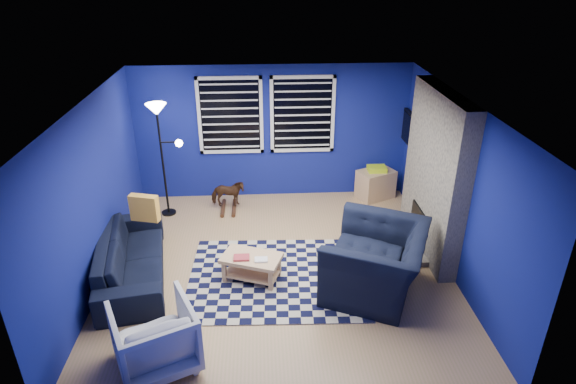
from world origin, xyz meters
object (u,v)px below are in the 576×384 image
object	(u,v)px
sofa	(131,257)
rocking_horse	(228,194)
cabinet	(376,184)
armchair_bent	(155,337)
coffee_table	(251,263)
tv	(412,132)
floor_lamp	(160,125)
armchair_big	(376,261)

from	to	relation	value
sofa	rocking_horse	distance (m)	2.33
sofa	cabinet	distance (m)	4.66
armchair_bent	coffee_table	world-z (taller)	armchair_bent
rocking_horse	cabinet	size ratio (longest dim) A/B	0.77
tv	sofa	bearing A→B (deg)	-155.65
armchair_bent	floor_lamp	xyz separation A→B (m)	(-0.44, 3.61, 1.26)
armchair_big	armchair_bent	bearing A→B (deg)	-41.70
tv	sofa	xyz separation A→B (m)	(-4.55, -2.06, -1.08)
rocking_horse	sofa	bearing A→B (deg)	146.60
sofa	rocking_horse	xyz separation A→B (m)	(1.26, 1.96, 0.00)
cabinet	tv	bearing A→B (deg)	-51.20
sofa	armchair_big	distance (m)	3.44
armchair_bent	floor_lamp	bearing A→B (deg)	-107.60
sofa	cabinet	bearing A→B (deg)	-70.55
armchair_big	armchair_bent	xyz separation A→B (m)	(-2.74, -1.22, -0.07)
tv	armchair_big	size ratio (longest dim) A/B	0.70
sofa	cabinet	size ratio (longest dim) A/B	2.82
tv	rocking_horse	size ratio (longest dim) A/B	1.66
armchair_big	cabinet	xyz separation A→B (m)	(0.65, 2.82, -0.18)
tv	rocking_horse	distance (m)	3.46
rocking_horse	floor_lamp	distance (m)	1.70
tv	armchair_big	bearing A→B (deg)	-114.10
floor_lamp	armchair_big	bearing A→B (deg)	-36.96
armchair_bent	floor_lamp	world-z (taller)	floor_lamp
tv	sofa	world-z (taller)	tv
sofa	coffee_table	size ratio (longest dim) A/B	2.37
tv	coffee_table	world-z (taller)	tv
sofa	coffee_table	xyz separation A→B (m)	(1.71, -0.19, -0.04)
coffee_table	armchair_bent	bearing A→B (deg)	-124.33
coffee_table	floor_lamp	size ratio (longest dim) A/B	0.46
coffee_table	cabinet	bearing A→B (deg)	46.97
tv	sofa	distance (m)	5.11
armchair_bent	floor_lamp	distance (m)	3.85
sofa	coffee_table	bearing A→B (deg)	-106.74
rocking_horse	armchair_bent	bearing A→B (deg)	170.17
coffee_table	sofa	bearing A→B (deg)	173.51
tv	armchair_bent	size ratio (longest dim) A/B	1.16
floor_lamp	sofa	bearing A→B (deg)	-96.60
tv	cabinet	xyz separation A→B (m)	(-0.50, 0.25, -1.12)
armchair_big	rocking_horse	xyz separation A→B (m)	(-2.13, 2.47, -0.14)
tv	cabinet	size ratio (longest dim) A/B	1.28
floor_lamp	cabinet	bearing A→B (deg)	6.41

